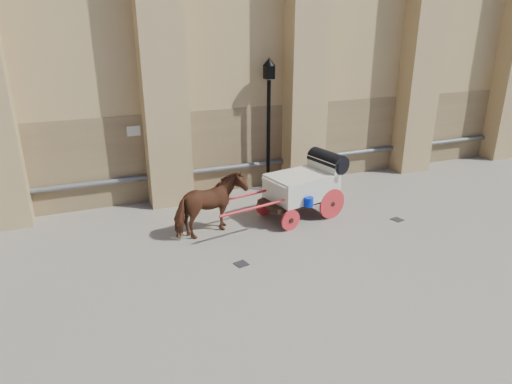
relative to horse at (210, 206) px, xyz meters
name	(u,v)px	position (x,y,z in m)	size (l,w,h in m)	color
ground	(234,242)	(0.45, -0.70, -0.89)	(90.00, 90.00, 0.00)	#6D665D
horse	(210,206)	(0.00, 0.00, 0.00)	(0.96, 2.11, 1.78)	brown
carriage	(306,184)	(3.18, 0.24, 0.17)	(4.66, 2.05, 1.98)	black
street_lamp	(269,123)	(3.00, 2.77, 1.62)	(0.44, 0.44, 4.70)	black
drain_grate_near	(241,264)	(0.21, -1.97, -0.89)	(0.32, 0.32, 0.01)	black
drain_grate_far	(397,220)	(5.70, -1.19, -0.89)	(0.32, 0.32, 0.01)	black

